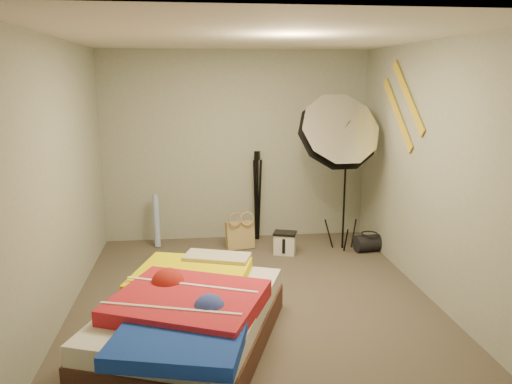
{
  "coord_description": "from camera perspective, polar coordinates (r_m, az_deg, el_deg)",
  "views": [
    {
      "loc": [
        -0.52,
        -4.56,
        2.15
      ],
      "look_at": [
        0.1,
        0.6,
        0.95
      ],
      "focal_mm": 35.0,
      "sensor_mm": 36.0,
      "label": 1
    }
  ],
  "objects": [
    {
      "name": "tote_bag",
      "position": [
        6.41,
        -1.85,
        -4.93
      ],
      "size": [
        0.38,
        0.22,
        0.37
      ],
      "primitive_type": "cube",
      "rotation": [
        -0.14,
        0.0,
        0.2
      ],
      "color": "tan",
      "rests_on": "floor"
    },
    {
      "name": "camera_case",
      "position": [
        6.24,
        3.32,
        -5.93
      ],
      "size": [
        0.3,
        0.26,
        0.26
      ],
      "primitive_type": "cube",
      "rotation": [
        0.0,
        0.0,
        -0.33
      ],
      "color": "silver",
      "rests_on": "floor"
    },
    {
      "name": "floor",
      "position": [
        5.07,
        -0.32,
        -12.09
      ],
      "size": [
        4.0,
        4.0,
        0.0
      ],
      "primitive_type": "plane",
      "color": "brown",
      "rests_on": "ground"
    },
    {
      "name": "duffel_bag",
      "position": [
        6.49,
        12.78,
        -5.71
      ],
      "size": [
        0.37,
        0.25,
        0.21
      ],
      "primitive_type": "cylinder",
      "rotation": [
        0.0,
        1.57,
        0.12
      ],
      "color": "black",
      "rests_on": "floor"
    },
    {
      "name": "wrapping_roll",
      "position": [
        6.59,
        -11.3,
        -3.23
      ],
      "size": [
        0.1,
        0.2,
        0.68
      ],
      "primitive_type": "cylinder",
      "rotation": [
        -0.17,
        0.0,
        0.12
      ],
      "color": "#4571B9",
      "rests_on": "floor"
    },
    {
      "name": "wall_stripe_upper",
      "position": [
        5.64,
        16.97,
        10.41
      ],
      "size": [
        0.02,
        0.91,
        0.78
      ],
      "primitive_type": "cube",
      "rotation": [
        0.7,
        0.0,
        0.0
      ],
      "color": "gold",
      "rests_on": "wall_right"
    },
    {
      "name": "wall_front",
      "position": [
        2.77,
        4.42,
        -6.01
      ],
      "size": [
        3.5,
        0.0,
        3.5
      ],
      "primitive_type": "plane",
      "rotation": [
        -1.57,
        0.0,
        0.0
      ],
      "color": "#999E90",
      "rests_on": "floor"
    },
    {
      "name": "bed",
      "position": [
        4.21,
        -7.57,
        -13.86
      ],
      "size": [
        1.75,
        2.15,
        0.51
      ],
      "color": "#4C2B22",
      "rests_on": "floor"
    },
    {
      "name": "ceiling",
      "position": [
        4.61,
        -0.36,
        17.35
      ],
      "size": [
        4.0,
        4.0,
        0.0
      ],
      "primitive_type": "plane",
      "rotation": [
        3.14,
        0.0,
        0.0
      ],
      "color": "silver",
      "rests_on": "wall_back"
    },
    {
      "name": "photo_umbrella",
      "position": [
        6.07,
        9.26,
        6.53
      ],
      "size": [
        1.19,
        0.86,
        2.07
      ],
      "color": "black",
      "rests_on": "floor"
    },
    {
      "name": "wall_back",
      "position": [
        6.65,
        -2.31,
        5.19
      ],
      "size": [
        3.5,
        0.0,
        3.5
      ],
      "primitive_type": "plane",
      "rotation": [
        1.57,
        0.0,
        0.0
      ],
      "color": "#999E90",
      "rests_on": "floor"
    },
    {
      "name": "camera_tripod",
      "position": [
        6.64,
        0.14,
        0.3
      ],
      "size": [
        0.09,
        0.09,
        1.21
      ],
      "color": "black",
      "rests_on": "floor"
    },
    {
      "name": "wall_stripe_lower",
      "position": [
        5.88,
        15.86,
        8.6
      ],
      "size": [
        0.02,
        0.91,
        0.78
      ],
      "primitive_type": "cube",
      "rotation": [
        0.7,
        0.0,
        0.0
      ],
      "color": "gold",
      "rests_on": "wall_right"
    },
    {
      "name": "wall_left",
      "position": [
        4.81,
        -21.53,
        1.3
      ],
      "size": [
        0.0,
        4.0,
        4.0
      ],
      "primitive_type": "plane",
      "rotation": [
        1.57,
        0.0,
        1.57
      ],
      "color": "#999E90",
      "rests_on": "floor"
    },
    {
      "name": "wall_right",
      "position": [
        5.18,
        19.3,
        2.25
      ],
      "size": [
        0.0,
        4.0,
        4.0
      ],
      "primitive_type": "plane",
      "rotation": [
        1.57,
        0.0,
        -1.57
      ],
      "color": "#999E90",
      "rests_on": "floor"
    }
  ]
}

